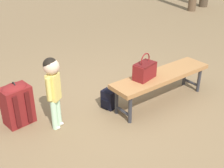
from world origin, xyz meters
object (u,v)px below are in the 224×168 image
park_bench (162,78)px  backpack_large (17,103)px  child_standing (53,83)px  backpack_small (109,98)px  handbag (145,70)px

park_bench → backpack_large: (1.97, -0.23, -0.10)m
park_bench → child_standing: 1.56m
child_standing → backpack_small: 0.93m
park_bench → backpack_small: bearing=-9.4°
park_bench → child_standing: (1.54, 0.04, 0.24)m
park_bench → child_standing: size_ratio=1.75×
handbag → child_standing: 1.24m
backpack_small → backpack_large: bearing=-5.1°
park_bench → backpack_small: 0.81m
handbag → backpack_large: bearing=-9.1°
handbag → backpack_large: 1.72m
child_standing → backpack_small: size_ratio=3.02×
handbag → backpack_large: handbag is taller
backpack_small → handbag: bearing=161.0°
handbag → backpack_large: size_ratio=0.62×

